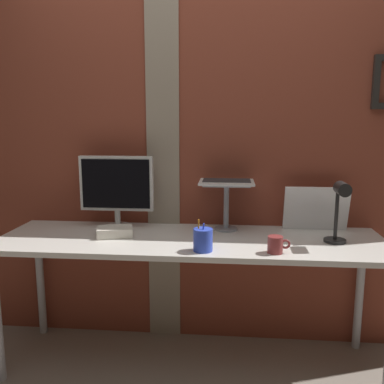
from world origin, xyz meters
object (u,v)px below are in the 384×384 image
Objects in this scene: whiteboard_panel at (316,209)px; coffee_mug at (276,245)px; desk_lamp at (340,206)px; pen_cup at (203,240)px; monitor at (117,187)px; laptop at (227,172)px.

whiteboard_panel is 0.55m from coffee_mug.
desk_lamp is 3.03× the size of coffee_mug.
desk_lamp is at bearing 25.91° from coffee_mug.
whiteboard_panel reaches higher than pen_cup.
monitor reaches higher than pen_cup.
whiteboard_panel is (1.22, 0.03, -0.12)m from monitor.
coffee_mug is at bearing -0.00° from pen_cup.
monitor is 0.69m from laptop.
desk_lamp is (0.60, -0.33, -0.13)m from laptop.
monitor is at bearing 168.73° from desk_lamp.
laptop is 0.59m from pen_cup.
pen_cup is 1.43× the size of coffee_mug.
whiteboard_panel is 2.34× the size of pen_cup.
monitor reaches higher than desk_lamp.
desk_lamp is at bearing 13.24° from pen_cup.
laptop is at bearing 77.15° from pen_cup.
coffee_mug is at bearing -122.12° from whiteboard_panel.
whiteboard_panel is (0.54, -0.04, -0.21)m from laptop.
whiteboard_panel reaches higher than coffee_mug.
coffee_mug is at bearing -62.92° from laptop.
laptop is (0.68, 0.08, 0.09)m from monitor.
desk_lamp is 0.42m from coffee_mug.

